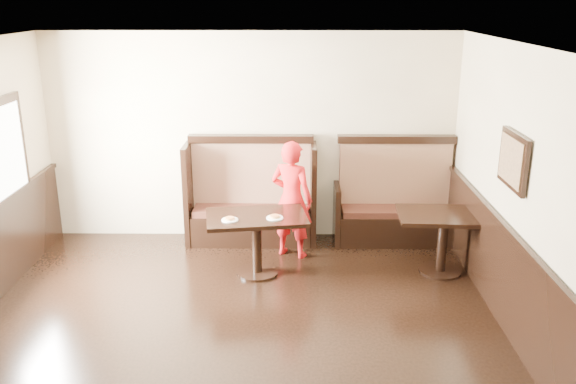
{
  "coord_description": "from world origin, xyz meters",
  "views": [
    {
      "loc": [
        0.58,
        -4.54,
        3.23
      ],
      "look_at": [
        0.51,
        2.35,
        1.0
      ],
      "focal_mm": 38.0,
      "sensor_mm": 36.0,
      "label": 1
    }
  ],
  "objects_px": {
    "booth_neighbor": "(394,207)",
    "child": "(292,199)",
    "table_main": "(257,229)",
    "table_neighbor": "(443,229)",
    "booth_main": "(251,204)"
  },
  "relations": [
    {
      "from": "booth_neighbor",
      "to": "child",
      "type": "relative_size",
      "value": 1.08
    },
    {
      "from": "table_neighbor",
      "to": "booth_main",
      "type": "bearing_deg",
      "value": 159.5
    },
    {
      "from": "booth_main",
      "to": "table_main",
      "type": "bearing_deg",
      "value": -82.88
    },
    {
      "from": "table_main",
      "to": "table_neighbor",
      "type": "relative_size",
      "value": 1.13
    },
    {
      "from": "booth_neighbor",
      "to": "table_neighbor",
      "type": "relative_size",
      "value": 1.47
    },
    {
      "from": "booth_main",
      "to": "child",
      "type": "xyz_separation_m",
      "value": [
        0.55,
        -0.51,
        0.23
      ]
    },
    {
      "from": "child",
      "to": "table_main",
      "type": "bearing_deg",
      "value": 78.1
    },
    {
      "from": "table_neighbor",
      "to": "child",
      "type": "height_order",
      "value": "child"
    },
    {
      "from": "table_main",
      "to": "table_neighbor",
      "type": "bearing_deg",
      "value": -7.17
    },
    {
      "from": "booth_neighbor",
      "to": "child",
      "type": "height_order",
      "value": "child"
    },
    {
      "from": "table_neighbor",
      "to": "child",
      "type": "bearing_deg",
      "value": 167.24
    },
    {
      "from": "table_main",
      "to": "child",
      "type": "distance_m",
      "value": 0.73
    },
    {
      "from": "booth_neighbor",
      "to": "child",
      "type": "distance_m",
      "value": 1.52
    },
    {
      "from": "table_main",
      "to": "child",
      "type": "bearing_deg",
      "value": 45.09
    },
    {
      "from": "booth_main",
      "to": "child",
      "type": "bearing_deg",
      "value": -43.07
    }
  ]
}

